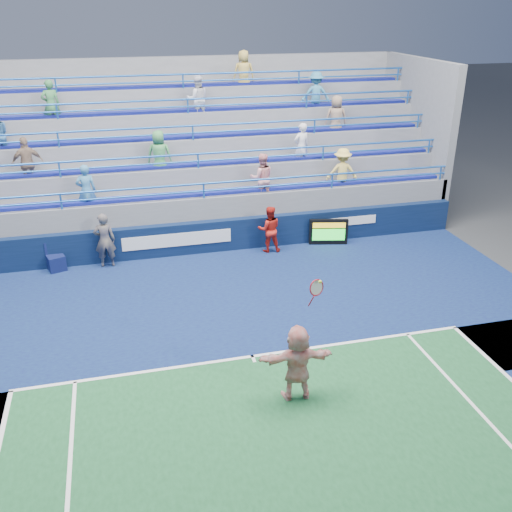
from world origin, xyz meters
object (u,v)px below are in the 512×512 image
object	(u,v)px
line_judge	(105,240)
ball_girl	(269,229)
tennis_player	(297,363)
judge_chair	(56,262)
serve_speed_board	(329,232)

from	to	relation	value
line_judge	ball_girl	size ratio (longest dim) A/B	1.12
tennis_player	ball_girl	distance (m)	7.84
judge_chair	line_judge	distance (m)	1.68
tennis_player	line_judge	size ratio (longest dim) A/B	1.54
serve_speed_board	line_judge	bearing A→B (deg)	179.80
serve_speed_board	ball_girl	world-z (taller)	ball_girl
serve_speed_board	ball_girl	xyz separation A→B (m)	(-2.17, -0.07, 0.34)
judge_chair	line_judge	world-z (taller)	line_judge
judge_chair	ball_girl	bearing A→B (deg)	-1.73
tennis_player	line_judge	distance (m)	8.71
serve_speed_board	ball_girl	size ratio (longest dim) A/B	0.83
serve_speed_board	line_judge	distance (m)	7.55
line_judge	judge_chair	bearing A→B (deg)	-4.43
serve_speed_board	judge_chair	bearing A→B (deg)	179.14
tennis_player	serve_speed_board	bearing A→B (deg)	64.74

